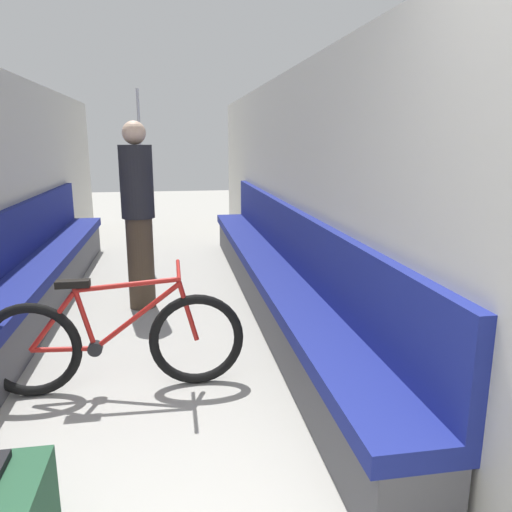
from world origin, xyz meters
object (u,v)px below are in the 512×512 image
(bicycle, at_px, (115,342))
(grab_pole_near, at_px, (142,181))
(bench_seat_row_left, at_px, (27,286))
(bench_seat_row_right, at_px, (273,275))
(passenger_standing, at_px, (138,214))

(bicycle, xyz_separation_m, grab_pole_near, (0.02, 3.42, 0.73))
(bench_seat_row_left, relative_size, grab_pole_near, 2.74)
(bench_seat_row_right, relative_size, passenger_standing, 3.43)
(bench_seat_row_left, bearing_deg, passenger_standing, 13.96)
(bench_seat_row_left, xyz_separation_m, bicycle, (0.89, -1.40, 0.00))
(bench_seat_row_right, xyz_separation_m, passenger_standing, (-1.22, 0.24, 0.58))
(bench_seat_row_right, bearing_deg, bicycle, -132.70)
(grab_pole_near, distance_m, passenger_standing, 1.79)
(bench_seat_row_left, bearing_deg, bench_seat_row_right, 0.00)
(bench_seat_row_left, relative_size, bench_seat_row_right, 1.00)
(bench_seat_row_right, distance_m, bicycle, 1.91)
(grab_pole_near, bearing_deg, bench_seat_row_left, -114.23)
(bench_seat_row_left, height_order, bicycle, bench_seat_row_left)
(bench_seat_row_left, xyz_separation_m, grab_pole_near, (0.91, 2.02, 0.74))
(bicycle, distance_m, passenger_standing, 1.74)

